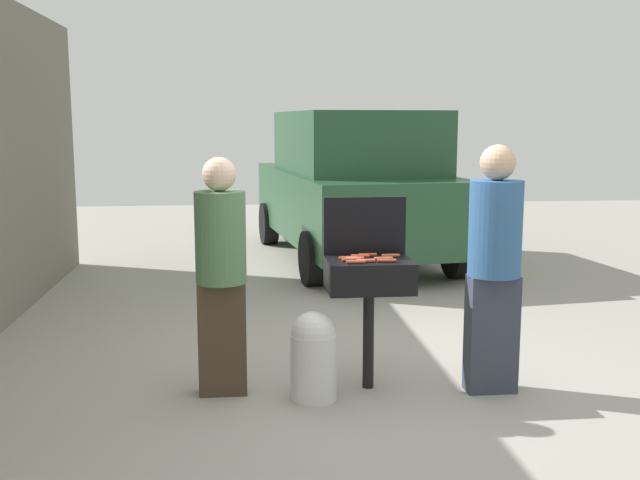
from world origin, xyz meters
The scene contains 17 objects.
ground_plane centered at (0.00, 0.00, 0.00)m, with size 24.00×24.00×0.00m, color #9E998E.
bbq_grill centered at (-0.08, -0.05, 0.79)m, with size 0.60×0.44×0.93m.
grill_lid_open centered at (-0.08, 0.17, 1.14)m, with size 0.60×0.05×0.42m, color black.
hot_dog_0 centered at (0.01, -0.09, 0.95)m, with size 0.03×0.03×0.13m, color #C6593D.
hot_dog_1 centered at (0.02, -0.17, 0.95)m, with size 0.03×0.03×0.13m, color #AD4228.
hot_dog_2 centered at (-0.20, -0.19, 0.95)m, with size 0.03×0.03×0.13m, color #B74C33.
hot_dog_3 centered at (-0.07, 0.07, 0.95)m, with size 0.03×0.03×0.13m, color #AD4228.
hot_dog_4 centered at (-0.21, -0.10, 0.95)m, with size 0.03×0.03×0.13m, color #C6593D.
hot_dog_5 centered at (-0.13, 0.02, 0.95)m, with size 0.03×0.03×0.13m, color #AD4228.
hot_dog_6 centered at (-0.12, -0.16, 0.95)m, with size 0.03×0.03×0.13m, color #C6593D.
hot_dog_7 centered at (-0.23, -0.04, 0.95)m, with size 0.03×0.03×0.13m, color #AD4228.
hot_dog_8 centered at (-0.19, -0.07, 0.95)m, with size 0.03×0.03×0.13m, color #C6593D.
hot_dog_9 centered at (0.09, 0.02, 0.95)m, with size 0.03×0.03×0.13m, color #B74C33.
propane_tank centered at (-0.49, -0.24, 0.32)m, with size 0.32×0.32×0.62m.
person_left centered at (-1.11, -0.06, 0.90)m, with size 0.35×0.35×1.66m.
person_right centered at (0.77, -0.21, 0.94)m, with size 0.37×0.37×1.74m.
parked_minivan centered at (0.55, 4.94, 1.03)m, with size 2.49×4.61×2.02m.
Camera 1 is at (-0.96, -5.15, 1.90)m, focal length 42.10 mm.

